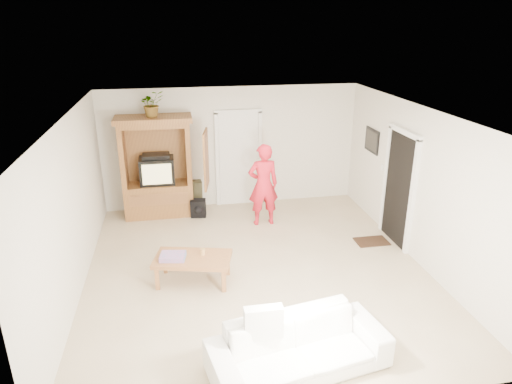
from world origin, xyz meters
TOP-DOWN VIEW (x-y plane):
  - floor at (0.00, 0.00)m, footprint 6.00×6.00m
  - ceiling at (0.00, 0.00)m, footprint 6.00×6.00m
  - wall_back at (0.00, 3.00)m, footprint 5.50×0.00m
  - wall_front at (0.00, -3.00)m, footprint 5.50×0.00m
  - wall_left at (-2.75, 0.00)m, footprint 0.00×6.00m
  - wall_right at (2.75, 0.00)m, footprint 0.00×6.00m
  - armoire at (-1.58, 2.66)m, footprint 1.82×1.14m
  - door_back at (0.15, 2.97)m, footprint 0.85×0.05m
  - doorway_right at (2.73, 0.60)m, footprint 0.05×0.90m
  - framed_picture at (2.73, 1.90)m, footprint 0.03×0.60m
  - doormat at (2.30, 0.60)m, footprint 0.60×0.40m
  - plant at (-1.60, 2.63)m, footprint 0.58×0.55m
  - man at (0.46, 1.79)m, footprint 0.62×0.42m
  - sofa at (0.06, -2.35)m, footprint 2.22×1.19m
  - coffee_table at (-1.05, -0.18)m, footprint 1.30×0.91m
  - towel at (-1.35, -0.18)m, footprint 0.42×0.34m
  - candle at (-0.89, -0.13)m, footprint 0.08×0.08m
  - backpack_black at (-0.81, 2.33)m, footprint 0.34×0.23m
  - backpack_olive at (-0.85, 2.85)m, footprint 0.34×0.26m

SIDE VIEW (x-z plane):
  - floor at x=0.00m, z-range 0.00..0.00m
  - doormat at x=2.30m, z-range 0.00..0.02m
  - backpack_black at x=-0.81m, z-range 0.00..0.39m
  - sofa at x=0.06m, z-range 0.00..0.62m
  - backpack_olive at x=-0.85m, z-range 0.00..0.62m
  - coffee_table at x=-1.05m, z-range 0.16..0.60m
  - towel at x=-1.35m, z-range 0.44..0.52m
  - candle at x=-0.89m, z-range 0.44..0.54m
  - man at x=0.46m, z-range 0.00..1.67m
  - armoire at x=-1.58m, z-range -0.14..1.96m
  - door_back at x=0.15m, z-range 0.00..2.04m
  - doorway_right at x=2.73m, z-range 0.00..2.04m
  - wall_back at x=0.00m, z-range -1.45..4.05m
  - wall_front at x=0.00m, z-range -1.45..4.05m
  - wall_left at x=-2.75m, z-range -1.70..4.30m
  - wall_right at x=2.75m, z-range -1.70..4.30m
  - framed_picture at x=2.73m, z-range 1.36..1.84m
  - plant at x=-1.60m, z-range 2.10..2.61m
  - ceiling at x=0.00m, z-range 2.60..2.60m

